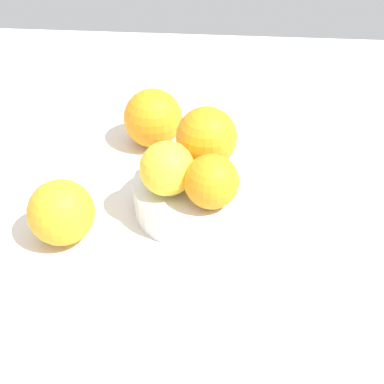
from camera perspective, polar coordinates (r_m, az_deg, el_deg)
name	(u,v)px	position (r cm, az deg, el deg)	size (l,w,h in cm)	color
ground_plane	(192,214)	(65.00, 0.00, -2.45)	(110.00, 110.00, 2.00)	silver
fruit_bowl	(192,195)	(63.02, 0.00, -0.38)	(14.35, 14.35, 4.31)	silver
orange_in_bowl_0	(212,182)	(56.51, 2.20, 1.16)	(6.18, 6.18, 6.18)	orange
orange_in_bowl_1	(206,137)	(62.48, 1.61, 6.07)	(7.50, 7.50, 7.50)	orange
orange_in_bowl_2	(167,169)	(58.31, -2.79, 2.61)	(6.35, 6.35, 6.35)	yellow
orange_loose_0	(61,212)	(59.83, -14.31, -2.21)	(7.60, 7.60, 7.60)	#F9A823
orange_loose_1	(153,118)	(73.94, -4.35, 8.16)	(8.38, 8.38, 8.38)	orange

